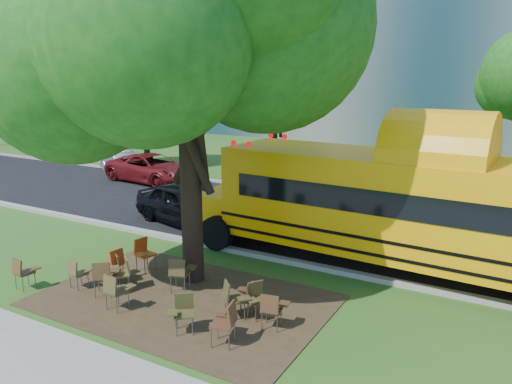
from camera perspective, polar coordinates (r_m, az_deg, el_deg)
The scene contains 32 objects.
ground at distance 13.61m, azimuth -10.43°, elevation -10.42°, with size 160.00×160.00×0.00m, color #2E591C.
dirt_patch at distance 12.67m, azimuth -8.34°, elevation -12.13°, with size 7.00×4.50×0.03m, color #382819.
asphalt_road at distance 19.14m, azimuth 3.03°, elevation -3.04°, with size 80.00×8.00×0.04m, color black.
kerb_near at distance 15.82m, azimuth -3.47°, elevation -6.46°, with size 80.00×0.25×0.14m, color gray.
kerb_far at distance 22.75m, azimuth 7.64°, elevation -0.33°, with size 80.00×0.25×0.14m, color gray.
building_main at distance 48.55m, azimuth 10.44°, elevation 19.86°, with size 38.00×16.00×22.00m, color gray.
building_left at distance 67.77m, azimuth -14.20°, elevation 16.97°, with size 26.00×14.00×20.00m, color gray.
bg_tree_0 at distance 30.16m, azimuth -12.70°, elevation 11.50°, with size 5.20×5.20×7.18m.
bg_tree_1 at distance 37.26m, azimuth -20.08°, elevation 12.61°, with size 6.00×6.00×8.40m.
bg_tree_2 at distance 28.67m, azimuth 2.19°, elevation 11.00°, with size 4.80×4.80×6.62m.
main_tree at distance 12.67m, azimuth -7.90°, elevation 14.94°, with size 7.20×7.20×9.42m.
school_bus at distance 14.12m, azimuth 19.22°, elevation -1.93°, with size 13.52×3.64×3.27m.
chair_0 at distance 14.25m, azimuth -25.10°, elevation -8.10°, with size 0.60×0.51×0.86m.
chair_1 at distance 13.74m, azimuth -19.74°, elevation -8.54°, with size 0.57×0.47×0.81m.
chair_2 at distance 13.09m, azimuth -16.99°, elevation -9.04°, with size 0.62×0.78×0.94m.
chair_3 at distance 13.32m, azimuth -15.04°, elevation -8.67°, with size 0.76×0.60×0.88m.
chair_4 at distance 12.26m, azimuth -15.75°, elevation -10.59°, with size 0.62×0.54×0.92m.
chair_5 at distance 11.06m, azimuth -8.35°, elevation -13.13°, with size 0.58×0.73×0.87m.
chair_6 at distance 10.46m, azimuth -3.44°, elevation -14.29°, with size 0.69×0.65×0.96m.
chair_7 at distance 11.44m, azimuth -2.69°, elevation -11.87°, with size 0.79×0.62×0.92m.
chair_8 at distance 13.95m, azimuth -15.84°, elevation -7.58°, with size 0.54×0.65×0.92m.
chair_9 at distance 13.77m, azimuth -16.05°, elevation -8.14°, with size 0.70×0.55×0.83m.
chair_10 at distance 14.42m, azimuth -12.76°, elevation -6.63°, with size 0.56×0.69×0.95m.
chair_11 at distance 12.90m, azimuth -8.67°, elevation -8.91°, with size 0.64×0.71×0.94m.
chair_12 at distance 11.54m, azimuth 0.07°, elevation -11.85°, with size 0.57×0.72×0.85m.
chair_13 at distance 11.03m, azimuth 1.87°, elevation -13.06°, with size 0.59×0.61×0.87m.
chair_14 at distance 11.69m, azimuth -1.09°, elevation -11.68°, with size 0.52×0.53×0.80m.
black_car at distance 18.49m, azimuth -8.13°, elevation -1.43°, with size 1.76×4.36×1.49m, color black.
bg_car_silver at distance 28.72m, azimuth -15.08°, elevation 3.34°, with size 1.32×3.79×1.25m, color gray.
bg_car_red at distance 25.90m, azimuth -11.74°, elevation 2.67°, with size 2.38×5.16×1.43m, color #601013.
pedestrian_a at distance 35.18m, azimuth -19.46°, elevation 5.11°, with size 0.58×0.38×1.58m, color navy.
pedestrian_b at distance 36.27m, azimuth -19.26°, elevation 5.46°, with size 0.83×0.65×1.71m, color olive.
Camera 1 is at (8.11, -9.46, 5.47)m, focal length 35.00 mm.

